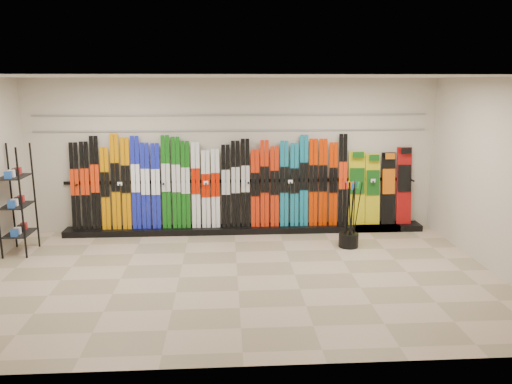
{
  "coord_description": "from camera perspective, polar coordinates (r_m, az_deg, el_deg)",
  "views": [
    {
      "loc": [
        -0.16,
        -7.22,
        2.94
      ],
      "look_at": [
        0.35,
        1.0,
        1.1
      ],
      "focal_mm": 35.0,
      "sensor_mm": 36.0,
      "label": 1
    }
  ],
  "objects": [
    {
      "name": "pole_bin",
      "position": [
        9.21,
        10.52,
        -5.42
      ],
      "size": [
        0.35,
        0.35,
        0.25
      ],
      "primitive_type": "cylinder",
      "color": "black",
      "rests_on": "floor"
    },
    {
      "name": "ski_poles",
      "position": [
        9.07,
        10.72,
        -2.51
      ],
      "size": [
        0.32,
        0.29,
        1.18
      ],
      "color": "black",
      "rests_on": "pole_bin"
    },
    {
      "name": "snowboards",
      "position": [
        10.27,
        13.99,
        0.46
      ],
      "size": [
        1.27,
        0.24,
        1.53
      ],
      "color": "gold",
      "rests_on": "ski_rack_base"
    },
    {
      "name": "right_wall",
      "position": [
        8.46,
        25.99,
        1.51
      ],
      "size": [
        0.0,
        5.0,
        5.0
      ],
      "primitive_type": "plane",
      "rotation": [
        1.57,
        0.0,
        -1.57
      ],
      "color": "beige",
      "rests_on": "floor"
    },
    {
      "name": "ski_rack_base",
      "position": [
        9.93,
        -1.18,
        -4.26
      ],
      "size": [
        8.0,
        0.4,
        0.12
      ],
      "primitive_type": "cube",
      "color": "black",
      "rests_on": "floor"
    },
    {
      "name": "slatwall_rail_0",
      "position": [
        9.75,
        -2.62,
        7.05
      ],
      "size": [
        7.6,
        0.02,
        0.03
      ],
      "primitive_type": "cube",
      "color": "gray",
      "rests_on": "back_wall"
    },
    {
      "name": "floor",
      "position": [
        7.8,
        -2.14,
        -9.57
      ],
      "size": [
        8.0,
        8.0,
        0.0
      ],
      "primitive_type": "plane",
      "color": "gray",
      "rests_on": "ground"
    },
    {
      "name": "accessory_rack",
      "position": [
        9.48,
        -25.71,
        -0.82
      ],
      "size": [
        0.4,
        0.6,
        1.89
      ],
      "primitive_type": "cube",
      "color": "black",
      "rests_on": "floor"
    },
    {
      "name": "back_wall",
      "position": [
        9.83,
        -2.59,
        4.16
      ],
      "size": [
        8.0,
        0.0,
        8.0
      ],
      "primitive_type": "plane",
      "rotation": [
        1.57,
        0.0,
        0.0
      ],
      "color": "beige",
      "rests_on": "floor"
    },
    {
      "name": "skis",
      "position": [
        9.74,
        -5.25,
        0.86
      ],
      "size": [
        5.37,
        0.2,
        1.84
      ],
      "color": "black",
      "rests_on": "ski_rack_base"
    },
    {
      "name": "slatwall_rail_1",
      "position": [
        9.72,
        -2.63,
        8.81
      ],
      "size": [
        7.6,
        0.02,
        0.03
      ],
      "primitive_type": "cube",
      "color": "gray",
      "rests_on": "back_wall"
    },
    {
      "name": "ceiling",
      "position": [
        7.22,
        -2.33,
        13.06
      ],
      "size": [
        8.0,
        8.0,
        0.0
      ],
      "primitive_type": "plane",
      "rotation": [
        3.14,
        0.0,
        0.0
      ],
      "color": "silver",
      "rests_on": "back_wall"
    }
  ]
}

